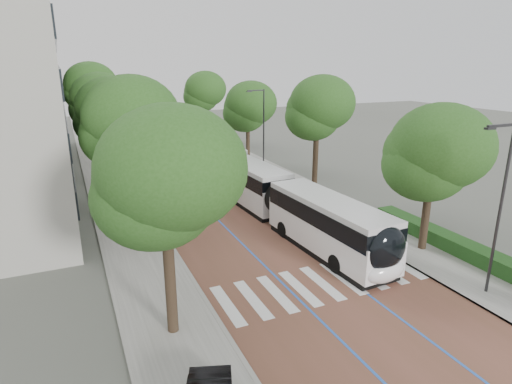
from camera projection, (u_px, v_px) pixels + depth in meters
ground at (329, 294)px, 20.29m from camera, size 160.00×160.00×0.00m
road at (157, 147)px, 55.23m from camera, size 11.00×140.00×0.02m
sidewalk_left at (96, 151)px, 52.29m from camera, size 4.00×140.00×0.12m
sidewalk_right at (212, 142)px, 58.14m from camera, size 4.00×140.00×0.12m
kerb_left at (112, 150)px, 53.03m from camera, size 0.20×140.00×0.14m
kerb_right at (199, 143)px, 57.40m from camera, size 0.20×140.00×0.14m
zebra_crossing at (322, 283)px, 21.23m from camera, size 10.55×3.60×0.01m
lane_line_left at (145, 148)px, 54.60m from camera, size 0.12×126.00×0.01m
lane_line_right at (169, 146)px, 55.85m from camera, size 0.12×126.00×0.01m
hedge at (469, 251)px, 23.69m from camera, size 1.20×14.00×0.80m
streetlight_near at (500, 197)px, 18.85m from camera, size 1.82×0.20×8.00m
streetlight_far at (262, 125)px, 40.69m from camera, size 1.82×0.20×8.00m
lamp_post_left at (160, 183)px, 23.70m from camera, size 0.14×0.14×8.00m
trees_left at (99, 104)px, 38.27m from camera, size 6.05×60.45×10.05m
trees_right at (267, 110)px, 41.86m from camera, size 5.81×47.68×9.06m
lead_bus at (293, 206)px, 27.56m from camera, size 3.48×18.50×3.20m
bus_queued_0 at (214, 157)px, 41.82m from camera, size 2.65×12.42×3.20m
bus_queued_1 at (184, 137)px, 52.74m from camera, size 2.58×12.40×3.20m
bus_queued_2 at (160, 124)px, 64.09m from camera, size 3.06×12.50×3.20m
bus_queued_3 at (144, 114)px, 75.84m from camera, size 3.29×12.53×3.20m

